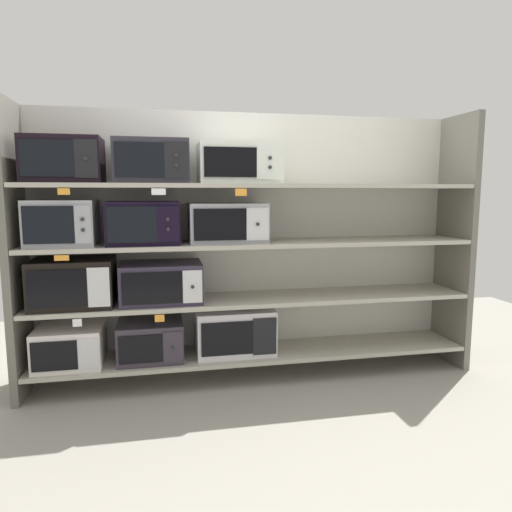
{
  "coord_description": "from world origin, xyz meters",
  "views": [
    {
      "loc": [
        -0.68,
        -3.32,
        1.37
      ],
      "look_at": [
        0.0,
        0.0,
        0.91
      ],
      "focal_mm": 32.84,
      "sensor_mm": 36.0,
      "label": 1
    }
  ],
  "objects": [
    {
      "name": "shelf_1",
      "position": [
        0.0,
        0.0,
        0.59
      ],
      "size": [
        3.19,
        0.47,
        0.03
      ],
      "primitive_type": "cube",
      "color": "#ADA899"
    },
    {
      "name": "back_panel",
      "position": [
        0.0,
        0.26,
        0.99
      ],
      "size": [
        3.39,
        0.04,
        1.97
      ],
      "primitive_type": "cube",
      "color": "beige",
      "rests_on": "ground"
    },
    {
      "name": "upright_left",
      "position": [
        -1.63,
        0.0,
        0.99
      ],
      "size": [
        0.05,
        0.47,
        1.97
      ],
      "primitive_type": "cube",
      "color": "#68645B",
      "rests_on": "ground"
    },
    {
      "name": "upright_right",
      "position": [
        1.63,
        0.0,
        0.99
      ],
      "size": [
        0.05,
        0.47,
        1.97
      ],
      "primitive_type": "cube",
      "color": "#68645B",
      "rests_on": "ground"
    },
    {
      "name": "microwave_1",
      "position": [
        -0.77,
        -0.0,
        0.33
      ],
      "size": [
        0.45,
        0.4,
        0.27
      ],
      "color": "#352E39",
      "rests_on": "shelf_0"
    },
    {
      "name": "microwave_8",
      "position": [
        -1.29,
        -0.0,
        1.59
      ],
      "size": [
        0.49,
        0.38,
        0.3
      ],
      "color": "black",
      "rests_on": "shelf_3"
    },
    {
      "name": "microwave_9",
      "position": [
        -0.73,
        -0.0,
        1.58
      ],
      "size": [
        0.49,
        0.43,
        0.29
      ],
      "color": "#2B2932",
      "rests_on": "shelf_3"
    },
    {
      "name": "price_tag_5",
      "position": [
        -0.15,
        -0.24,
        1.38
      ],
      "size": [
        0.08,
        0.0,
        0.05
      ],
      "primitive_type": "cube",
      "color": "orange"
    },
    {
      "name": "price_tag_3",
      "position": [
        -1.26,
        -0.24,
        1.38
      ],
      "size": [
        0.07,
        0.0,
        0.04
      ],
      "primitive_type": "cube",
      "color": "orange"
    },
    {
      "name": "ground",
      "position": [
        0.0,
        -1.0,
        -0.01
      ],
      "size": [
        7.19,
        6.0,
        0.02
      ],
      "primitive_type": "cube",
      "color": "gray"
    },
    {
      "name": "shelf_3",
      "position": [
        0.0,
        0.0,
        1.42
      ],
      "size": [
        3.19,
        0.47,
        0.03
      ],
      "primitive_type": "cube",
      "color": "#ADA899"
    },
    {
      "name": "microwave_0",
      "position": [
        -1.32,
        -0.0,
        0.32
      ],
      "size": [
        0.44,
        0.43,
        0.27
      ],
      "color": "silver",
      "rests_on": "shelf_0"
    },
    {
      "name": "price_tag_4",
      "position": [
        -0.69,
        -0.24,
        1.38
      ],
      "size": [
        0.09,
        0.0,
        0.04
      ],
      "primitive_type": "cube",
      "color": "white"
    },
    {
      "name": "microwave_4",
      "position": [
        -0.68,
        -0.0,
        0.74
      ],
      "size": [
        0.56,
        0.42,
        0.28
      ],
      "color": "#2F263A",
      "rests_on": "shelf_1"
    },
    {
      "name": "microwave_2",
      "position": [
        -0.16,
        -0.0,
        0.36
      ],
      "size": [
        0.57,
        0.36,
        0.33
      ],
      "color": "silver",
      "rests_on": "shelf_0"
    },
    {
      "name": "microwave_10",
      "position": [
        -0.12,
        -0.0,
        1.58
      ],
      "size": [
        0.57,
        0.35,
        0.28
      ],
      "color": "silver",
      "rests_on": "shelf_3"
    },
    {
      "name": "microwave_5",
      "position": [
        -1.32,
        -0.0,
        1.17
      ],
      "size": [
        0.43,
        0.41,
        0.3
      ],
      "color": "#9B9DA3",
      "rests_on": "shelf_2"
    },
    {
      "name": "microwave_7",
      "position": [
        -0.21,
        -0.0,
        1.16
      ],
      "size": [
        0.55,
        0.38,
        0.28
      ],
      "color": "#9B9CA4",
      "rests_on": "shelf_2"
    },
    {
      "name": "microwave_6",
      "position": [
        -0.79,
        -0.0,
        1.17
      ],
      "size": [
        0.49,
        0.41,
        0.29
      ],
      "color": "black",
      "rests_on": "shelf_2"
    },
    {
      "name": "shelf_2",
      "position": [
        0.0,
        0.0,
        1.01
      ],
      "size": [
        3.19,
        0.47,
        0.03
      ],
      "primitive_type": "cube",
      "color": "#ADA899"
    },
    {
      "name": "price_tag_1",
      "position": [
        -0.7,
        -0.24,
        0.55
      ],
      "size": [
        0.06,
        0.0,
        0.05
      ],
      "primitive_type": "cube",
      "color": "orange"
    },
    {
      "name": "shelf_0",
      "position": [
        0.0,
        0.0,
        0.18
      ],
      "size": [
        3.19,
        0.47,
        0.03
      ],
      "primitive_type": "cube",
      "color": "#ADA899",
      "rests_on": "ground"
    },
    {
      "name": "microwave_3",
      "position": [
        -1.27,
        -0.0,
        0.77
      ],
      "size": [
        0.53,
        0.43,
        0.32
      ],
      "color": "black",
      "rests_on": "shelf_1"
    },
    {
      "name": "price_tag_2",
      "position": [
        -1.29,
        -0.24,
        0.97
      ],
      "size": [
        0.09,
        0.0,
        0.03
      ],
      "primitive_type": "cube",
      "color": "orange"
    },
    {
      "name": "price_tag_0",
      "position": [
        -1.22,
        -0.24,
        0.55
      ],
      "size": [
        0.06,
        0.0,
        0.05
      ],
      "primitive_type": "cube",
      "color": "white"
    }
  ]
}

